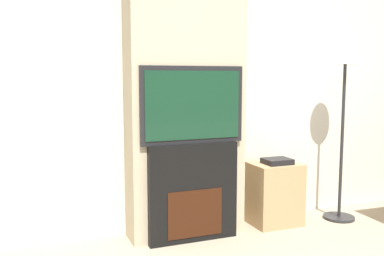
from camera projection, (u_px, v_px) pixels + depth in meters
name	position (u px, v px, depth m)	size (l,w,h in m)	color
wall_back	(178.00, 79.00, 3.78)	(6.00, 0.06, 2.70)	silver
chimney_breast	(185.00, 79.00, 3.61)	(1.00, 0.31, 2.70)	#BCAD8E
fireplace	(192.00, 192.00, 3.57)	(0.77, 0.15, 0.83)	black
television	(192.00, 105.00, 3.48)	(0.88, 0.07, 0.63)	black
floor_lamp	(343.00, 109.00, 4.03)	(0.30, 0.30, 1.59)	#262628
media_stand	(274.00, 193.00, 3.98)	(0.45, 0.36, 0.63)	tan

